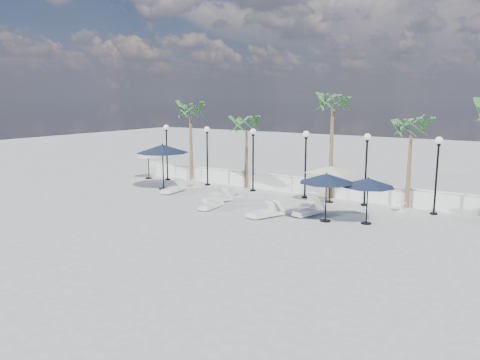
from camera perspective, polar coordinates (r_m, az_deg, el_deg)
The scene contains 27 objects.
ground at distance 21.58m, azimuth 0.34°, elevation -5.24°, with size 100.00×100.00×0.00m, color gray.
balustrade at distance 27.90m, azimuth 8.79°, elevation -0.84°, with size 26.00×0.30×1.01m.
lamppost_0 at distance 32.58m, azimuth -8.93°, elevation 4.32°, with size 0.36×0.36×3.84m.
lamppost_1 at distance 30.34m, azimuth -4.03°, elevation 3.99°, with size 0.36×0.36×3.84m.
lamppost_2 at distance 28.36m, azimuth 1.61°, elevation 3.59°, with size 0.36×0.36×3.84m.
lamppost_3 at distance 26.69m, azimuth 8.01°, elevation 3.08°, with size 0.36×0.36×3.84m.
lamppost_4 at distance 25.40m, azimuth 15.15°, elevation 2.47°, with size 0.36×0.36×3.84m.
lamppost_5 at distance 24.54m, azimuth 22.92°, elevation 1.77°, with size 0.36×0.36×3.84m.
palm_0 at distance 32.07m, azimuth -6.06°, elevation 7.95°, with size 2.60×2.60×5.50m.
palm_1 at distance 29.45m, azimuth 0.79°, elevation 6.30°, with size 2.60×2.60×4.70m.
palm_2 at distance 26.75m, azimuth 11.24°, elevation 8.64°, with size 2.60×2.60×6.10m.
palm_3 at distance 25.48m, azimuth 20.16°, elevation 5.53°, with size 2.60×2.60×4.90m.
lounger_0 at distance 28.52m, azimuth -8.10°, elevation -1.04°, with size 0.94×2.02×0.73m.
lounger_1 at distance 24.23m, azimuth -3.53°, elevation -3.01°, with size 0.75×1.80×0.65m.
lounger_2 at distance 25.64m, azimuth -2.84°, elevation -2.29°, with size 1.18×1.75×0.63m.
lounger_3 at distance 22.64m, azimuth 2.63°, elevation -3.98°, with size 0.93×1.73×0.62m.
lounger_4 at distance 23.06m, azimuth 8.41°, elevation -3.76°, with size 1.07×1.92×0.69m.
lounger_5 at distance 22.50m, azimuth 3.34°, elevation -4.02°, with size 1.23×1.87×0.67m.
lounger_6 at distance 24.40m, azimuth 8.34°, elevation -2.99°, with size 0.86×1.88×0.68m.
side_table_0 at distance 30.22m, azimuth -5.52°, elevation -0.26°, with size 0.50×0.50×0.49m.
side_table_1 at distance 27.17m, azimuth -0.10°, elevation -1.46°, with size 0.45×0.45×0.43m.
side_table_2 at distance 24.95m, azimuth 19.04°, elevation -3.04°, with size 0.47×0.47×0.46m.
parasol_navy_left at distance 29.34m, azimuth -9.43°, elevation 3.76°, with size 3.26×3.26×2.88m.
parasol_navy_mid at distance 21.78m, azimuth 15.34°, elevation -0.32°, with size 2.42×2.42×2.17m.
parasol_navy_right at distance 21.77m, azimuth 10.51°, elevation 0.19°, with size 2.57×2.57×2.30m.
parasol_cream_sq_a at distance 25.83m, azimuth 10.99°, elevation 1.62°, with size 4.37×4.37×2.14m.
parasol_cream_small at distance 33.48m, azimuth -11.14°, elevation 3.07°, with size 1.64×1.64×2.01m.
Camera 1 is at (11.38, -17.43, 5.72)m, focal length 35.00 mm.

